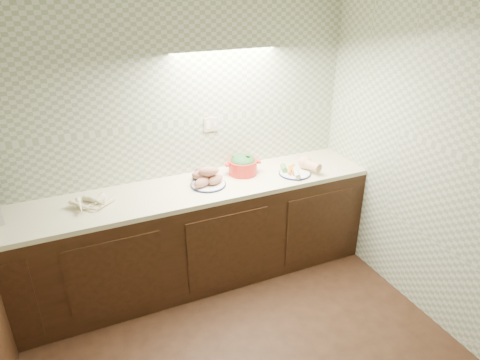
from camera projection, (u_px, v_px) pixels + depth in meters
name	position (u px, v px, depth m)	size (l,w,h in m)	color
room	(235.00, 190.00, 1.85)	(3.60, 3.60, 2.60)	black
counter	(92.00, 334.00, 2.66)	(3.60, 3.60, 0.90)	black
parsnip_pile	(91.00, 203.00, 3.20)	(0.38, 0.32, 0.07)	beige
sweet_potato_plate	(207.00, 178.00, 3.52)	(0.29, 0.29, 0.17)	#151741
onion_bowl	(201.00, 175.00, 3.62)	(0.15, 0.15, 0.11)	black
dutch_oven	(243.00, 165.00, 3.72)	(0.32, 0.29, 0.18)	red
veg_plate	(300.00, 167.00, 3.76)	(0.34, 0.32, 0.13)	#151741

